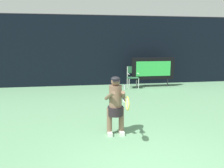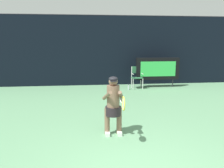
# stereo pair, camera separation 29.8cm
# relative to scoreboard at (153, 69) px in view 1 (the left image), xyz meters

# --- Properties ---
(backdrop_screen) EXTENTS (18.00, 0.12, 3.66)m
(backdrop_screen) POSITION_rel_scoreboard_xyz_m (-2.65, 0.99, 0.86)
(backdrop_screen) COLOR black
(backdrop_screen) RESTS_ON ground
(scoreboard) EXTENTS (2.20, 0.21, 1.50)m
(scoreboard) POSITION_rel_scoreboard_xyz_m (0.00, 0.00, 0.00)
(scoreboard) COLOR black
(scoreboard) RESTS_ON ground
(umpire_chair) EXTENTS (0.52, 0.44, 1.08)m
(umpire_chair) POSITION_rel_scoreboard_xyz_m (-1.09, -0.14, -0.33)
(umpire_chair) COLOR white
(umpire_chair) RESTS_ON ground
(water_bottle) EXTENTS (0.07, 0.07, 0.27)m
(water_bottle) POSITION_rel_scoreboard_xyz_m (-1.55, -0.44, -0.82)
(water_bottle) COLOR silver
(water_bottle) RESTS_ON ground
(tennis_player) EXTENTS (0.53, 0.61, 1.46)m
(tennis_player) POSITION_rel_scoreboard_xyz_m (-2.91, -5.62, -0.15)
(tennis_player) COLOR white
(tennis_player) RESTS_ON ground
(tennis_racket) EXTENTS (0.03, 0.60, 0.31)m
(tennis_racket) POSITION_rel_scoreboard_xyz_m (-2.76, -6.25, 0.02)
(tennis_racket) COLOR black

